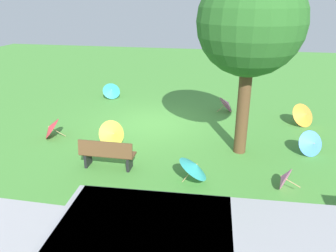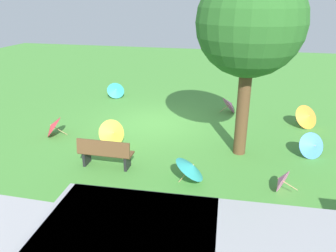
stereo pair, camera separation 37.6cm
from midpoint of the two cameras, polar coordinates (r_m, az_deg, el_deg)
The scene contains 11 objects.
ground at distance 12.87m, azimuth -3.60°, elevation 0.33°, with size 40.00×40.00×0.00m, color #478C38.
park_bench at distance 9.61m, azimuth -11.72°, elevation -4.82°, with size 1.60×0.49×0.90m.
shade_tree at distance 9.78m, azimuth 13.15°, elevation 17.07°, with size 3.07×3.07×5.56m.
parasol_teal_0 at distance 16.30m, azimuth -10.49°, elevation 6.12°, with size 1.06×1.00×0.77m.
parasol_pink_1 at distance 8.99m, azimuth 18.41°, elevation -8.58°, with size 0.69×0.70×0.64m.
parasol_pink_2 at distance 14.31m, azimuth 9.54°, elevation 3.89°, with size 0.90×0.98×0.75m.
parasol_red_0 at distance 12.27m, azimuth -20.70°, elevation -0.27°, with size 0.90×1.00×0.75m.
parasol_yellow_0 at distance 10.97m, azimuth -10.64°, elevation -1.36°, with size 0.95×1.02×0.91m.
parasol_blue_0 at distance 11.07m, azimuth 23.01°, elevation -2.83°, with size 0.98×0.89×0.82m.
parasol_teal_1 at distance 8.74m, azimuth 3.49°, elevation -7.12°, with size 0.97×1.02×0.80m.
parasol_orange_0 at distance 13.55m, azimuth 21.99°, elevation 1.84°, with size 1.17×1.11×0.88m.
Camera 1 is at (-2.89, 11.63, 4.69)m, focal length 34.86 mm.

